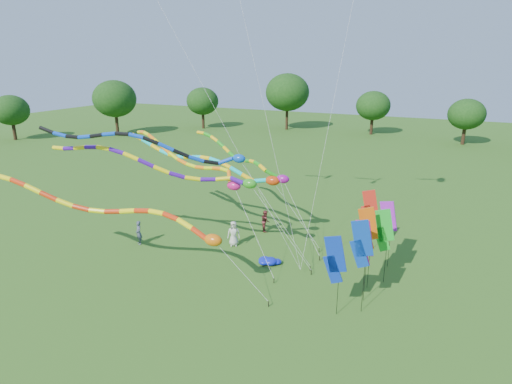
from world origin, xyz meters
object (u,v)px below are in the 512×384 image
at_px(person_c, 265,221).
at_px(tube_kite_red, 130,215).
at_px(person_a, 234,234).
at_px(tube_kite_orange, 193,162).
at_px(person_b, 139,233).
at_px(blue_nylon_heap, 270,264).

bearing_deg(person_c, tube_kite_red, 128.31).
height_order(tube_kite_red, person_c, tube_kite_red).
relative_size(person_a, person_c, 1.09).
height_order(tube_kite_orange, person_a, tube_kite_orange).
bearing_deg(tube_kite_red, person_c, 63.47).
relative_size(tube_kite_orange, person_b, 8.34).
height_order(tube_kite_red, person_a, tube_kite_red).
distance_m(tube_kite_orange, person_c, 7.02).
bearing_deg(person_b, tube_kite_red, -20.87).
height_order(person_a, person_c, person_a).
bearing_deg(person_a, person_b, 176.93).
distance_m(tube_kite_orange, person_a, 5.48).
relative_size(person_a, person_b, 1.05).
xyz_separation_m(tube_kite_orange, person_b, (-3.15, -2.12, -4.77)).
height_order(person_a, person_b, person_a).
bearing_deg(person_a, tube_kite_orange, 161.62).
height_order(tube_kite_orange, person_c, tube_kite_orange).
relative_size(tube_kite_orange, person_c, 8.65).
bearing_deg(blue_nylon_heap, tube_kite_red, -141.35).
height_order(tube_kite_red, blue_nylon_heap, tube_kite_red).
height_order(tube_kite_red, tube_kite_orange, tube_kite_orange).
distance_m(tube_kite_red, person_a, 7.89).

